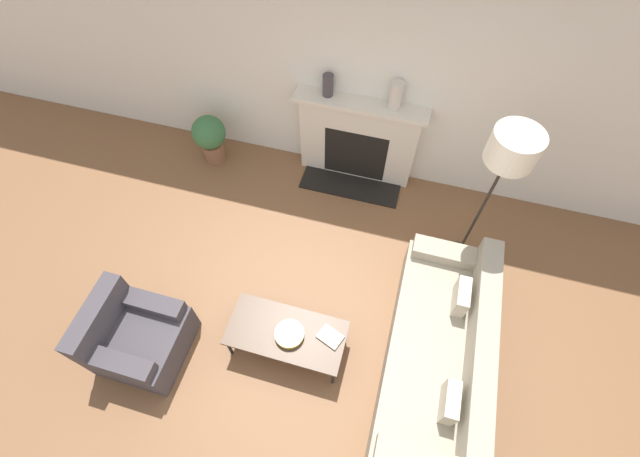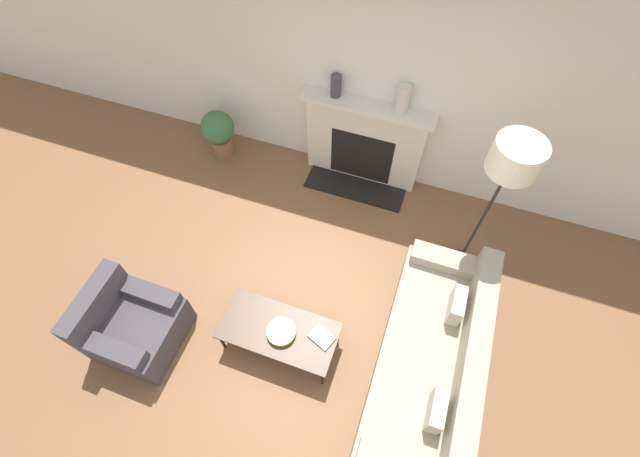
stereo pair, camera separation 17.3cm
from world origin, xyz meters
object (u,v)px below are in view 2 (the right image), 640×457
object	(u,v)px
armchair_near	(132,325)
floor_lamp	(511,167)
coffee_table	(279,331)
mantel_vase_left	(336,86)
fireplace	(364,143)
potted_plant	(218,131)
book	(322,337)
couch	(431,361)
mantel_vase_center_left	(403,99)
bowl	(281,332)

from	to	relation	value
armchair_near	floor_lamp	size ratio (longest dim) A/B	0.42
coffee_table	mantel_vase_left	size ratio (longest dim) A/B	4.44
fireplace	potted_plant	distance (m)	1.93
book	couch	bearing A→B (deg)	29.75
armchair_near	book	size ratio (longest dim) A/B	2.98
mantel_vase_center_left	potted_plant	bearing A→B (deg)	-172.77
fireplace	book	bearing A→B (deg)	-82.88
bowl	coffee_table	bearing A→B (deg)	152.19
bowl	potted_plant	distance (m)	2.91
armchair_near	floor_lamp	xyz separation A→B (m)	(3.01, 1.99, 1.38)
mantel_vase_left	armchair_near	bearing A→B (deg)	-111.33
couch	bowl	xyz separation A→B (m)	(-1.44, -0.26, 0.13)
armchair_near	potted_plant	xyz separation A→B (m)	(-0.36, 2.66, 0.11)
armchair_near	mantel_vase_center_left	bearing A→B (deg)	-32.97
mantel_vase_left	mantel_vase_center_left	size ratio (longest dim) A/B	0.81
floor_lamp	coffee_table	bearing A→B (deg)	-135.19
fireplace	potted_plant	size ratio (longest dim) A/B	2.23
coffee_table	mantel_vase_left	distance (m)	2.72
bowl	mantel_vase_center_left	distance (m)	2.74
floor_lamp	potted_plant	world-z (taller)	floor_lamp
armchair_near	book	world-z (taller)	armchair_near
fireplace	couch	bearing A→B (deg)	-59.13
armchair_near	floor_lamp	distance (m)	3.87
book	mantel_vase_center_left	world-z (taller)	mantel_vase_center_left
fireplace	mantel_vase_left	size ratio (longest dim) A/B	5.98
mantel_vase_center_left	armchair_near	bearing A→B (deg)	-122.97
floor_lamp	mantel_vase_left	bearing A→B (deg)	152.94
book	mantel_vase_center_left	size ratio (longest dim) A/B	0.85
armchair_near	couch	bearing A→B (deg)	-77.33
bowl	couch	bearing A→B (deg)	10.06
coffee_table	mantel_vase_left	world-z (taller)	mantel_vase_left
bowl	mantel_vase_left	xyz separation A→B (m)	(-0.32, 2.55, 0.89)
armchair_near	potted_plant	distance (m)	2.68
bowl	floor_lamp	world-z (taller)	floor_lamp
mantel_vase_left	mantel_vase_center_left	distance (m)	0.76
mantel_vase_center_left	floor_lamp	bearing A→B (deg)	-40.81
couch	mantel_vase_left	distance (m)	3.06
fireplace	floor_lamp	distance (m)	2.06
floor_lamp	fireplace	bearing A→B (deg)	147.40
book	potted_plant	world-z (taller)	potted_plant
fireplace	armchair_near	world-z (taller)	fireplace
floor_lamp	mantel_vase_left	size ratio (longest dim) A/B	7.51
couch	mantel_vase_left	size ratio (longest dim) A/B	8.57
coffee_table	bowl	xyz separation A→B (m)	(0.04, -0.02, 0.07)
mantel_vase_left	book	bearing A→B (deg)	-74.06
bowl	mantel_vase_center_left	xyz separation A→B (m)	(0.44, 2.55, 0.92)
fireplace	coffee_table	world-z (taller)	fireplace
coffee_table	fireplace	bearing A→B (deg)	87.29
mantel_vase_center_left	potted_plant	xyz separation A→B (m)	(-2.27, -0.29, -0.94)
book	mantel_vase_left	bearing A→B (deg)	126.77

